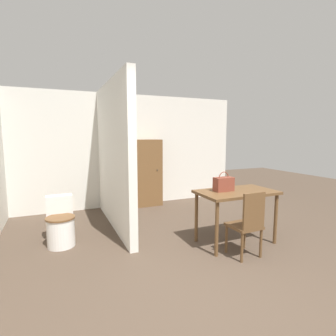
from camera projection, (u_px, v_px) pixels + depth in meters
ground_plane at (225, 306)px, 2.48m from camera, size 16.00×16.00×0.00m
wall_back at (122, 151)px, 5.90m from camera, size 5.57×0.12×2.50m
partition_wall at (113, 155)px, 4.55m from camera, size 0.12×2.46×2.50m
dining_table at (236, 197)px, 3.86m from camera, size 1.15×0.66×0.79m
wooden_chair at (248, 223)px, 3.41m from camera, size 0.38×0.38×0.89m
toilet at (61, 225)px, 3.83m from camera, size 0.41×0.55×0.70m
handbag at (224, 184)px, 3.83m from camera, size 0.28×0.15×0.29m
wooden_cabinet at (148, 173)px, 5.94m from camera, size 0.61×0.37×1.50m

